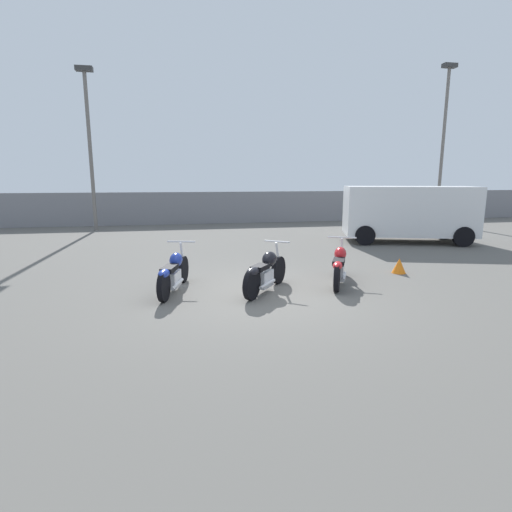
{
  "coord_description": "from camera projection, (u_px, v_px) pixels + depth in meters",
  "views": [
    {
      "loc": [
        -1.65,
        -7.73,
        2.32
      ],
      "look_at": [
        0.0,
        0.7,
        0.65
      ],
      "focal_mm": 28.0,
      "sensor_mm": 36.0,
      "label": 1
    }
  ],
  "objects": [
    {
      "name": "motorcycle_slot_0",
      "position": [
        174.0,
        273.0,
        8.25
      ],
      "size": [
        0.81,
        2.03,
        0.97
      ],
      "rotation": [
        0.0,
        0.0,
        -0.27
      ],
      "color": "black",
      "rests_on": "ground_plane"
    },
    {
      "name": "fence_back",
      "position": [
        210.0,
        208.0,
        20.74
      ],
      "size": [
        40.0,
        0.04,
        1.65
      ],
      "color": "gray",
      "rests_on": "ground_plane"
    },
    {
      "name": "ground_plane",
      "position": [
        263.0,
        293.0,
        8.2
      ],
      "size": [
        60.0,
        60.0,
        0.0
      ],
      "primitive_type": "plane",
      "color": "#5B5954"
    },
    {
      "name": "light_pole_right",
      "position": [
        444.0,
        132.0,
        20.42
      ],
      "size": [
        0.7,
        0.35,
        7.94
      ],
      "color": "slate",
      "rests_on": "ground_plane"
    },
    {
      "name": "motorcycle_slot_1",
      "position": [
        265.0,
        272.0,
        8.26
      ],
      "size": [
        1.26,
        1.66,
        0.99
      ],
      "rotation": [
        0.0,
        0.0,
        -0.63
      ],
      "color": "black",
      "rests_on": "ground_plane"
    },
    {
      "name": "light_pole_left",
      "position": [
        89.0,
        136.0,
        17.4
      ],
      "size": [
        0.7,
        0.35,
        7.0
      ],
      "color": "slate",
      "rests_on": "ground_plane"
    },
    {
      "name": "traffic_cone_near",
      "position": [
        399.0,
        266.0,
        9.94
      ],
      "size": [
        0.34,
        0.34,
        0.37
      ],
      "color": "orange",
      "rests_on": "ground_plane"
    },
    {
      "name": "parked_van",
      "position": [
        408.0,
        211.0,
        14.65
      ],
      "size": [
        4.88,
        3.15,
        2.04
      ],
      "rotation": [
        0.0,
        0.0,
        1.27
      ],
      "color": "white",
      "rests_on": "ground_plane"
    },
    {
      "name": "motorcycle_slot_2",
      "position": [
        339.0,
        266.0,
        8.88
      ],
      "size": [
        1.07,
        1.87,
        0.98
      ],
      "rotation": [
        0.0,
        0.0,
        -0.46
      ],
      "color": "black",
      "rests_on": "ground_plane"
    }
  ]
}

